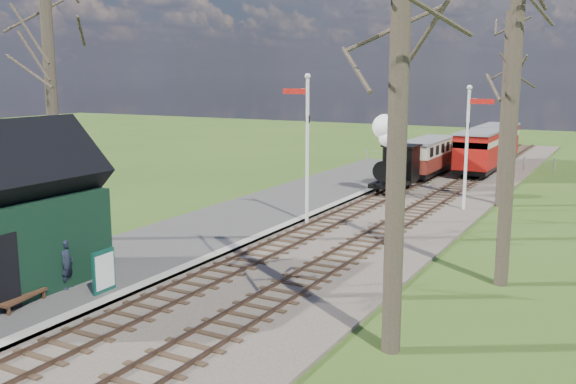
# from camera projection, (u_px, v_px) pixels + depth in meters

# --- Properties ---
(distant_hills) EXTENTS (114.40, 48.00, 22.02)m
(distant_hills) POSITION_uv_depth(u_px,v_px,m) (523.00, 282.00, 70.24)
(distant_hills) COLOR #385B23
(distant_hills) RESTS_ON ground
(ballast_bed) EXTENTS (8.00, 60.00, 0.10)m
(ballast_bed) POSITION_uv_depth(u_px,v_px,m) (401.00, 204.00, 30.76)
(ballast_bed) COLOR brown
(ballast_bed) RESTS_ON ground
(track_near) EXTENTS (1.60, 60.00, 0.15)m
(track_near) POSITION_uv_depth(u_px,v_px,m) (375.00, 200.00, 31.36)
(track_near) COLOR brown
(track_near) RESTS_ON ground
(track_far) EXTENTS (1.60, 60.00, 0.15)m
(track_far) POSITION_uv_depth(u_px,v_px,m) (427.00, 206.00, 30.14)
(track_far) COLOR brown
(track_far) RESTS_ON ground
(platform) EXTENTS (5.00, 44.00, 0.20)m
(platform) POSITION_uv_depth(u_px,v_px,m) (223.00, 226.00, 26.10)
(platform) COLOR #474442
(platform) RESTS_ON ground
(coping_strip) EXTENTS (0.40, 44.00, 0.21)m
(coping_strip) POSITION_uv_depth(u_px,v_px,m) (272.00, 232.00, 25.01)
(coping_strip) COLOR #B2AD9E
(coping_strip) RESTS_ON ground
(semaphore_near) EXTENTS (1.22, 0.24, 6.22)m
(semaphore_near) POSITION_uv_depth(u_px,v_px,m) (306.00, 138.00, 25.90)
(semaphore_near) COLOR silver
(semaphore_near) RESTS_ON ground
(semaphore_far) EXTENTS (1.22, 0.24, 5.72)m
(semaphore_far) POSITION_uv_depth(u_px,v_px,m) (469.00, 138.00, 28.72)
(semaphore_far) COLOR silver
(semaphore_far) RESTS_ON ground
(bare_trees) EXTENTS (15.51, 22.39, 12.00)m
(bare_trees) POSITION_uv_depth(u_px,v_px,m) (280.00, 106.00, 19.53)
(bare_trees) COLOR #382D23
(bare_trees) RESTS_ON ground
(fence_line) EXTENTS (12.60, 0.08, 1.00)m
(fence_line) POSITION_uv_depth(u_px,v_px,m) (454.00, 159.00, 43.23)
(fence_line) COLOR slate
(fence_line) RESTS_ON ground
(locomotive) EXTENTS (1.61, 3.76, 4.03)m
(locomotive) POSITION_uv_depth(u_px,v_px,m) (394.00, 158.00, 33.33)
(locomotive) COLOR black
(locomotive) RESTS_ON ground
(coach) EXTENTS (1.88, 6.44, 1.98)m
(coach) POSITION_uv_depth(u_px,v_px,m) (428.00, 155.00, 38.65)
(coach) COLOR black
(coach) RESTS_ON ground
(red_carriage_a) EXTENTS (2.13, 5.28, 2.24)m
(red_carriage_a) POSITION_uv_depth(u_px,v_px,m) (479.00, 151.00, 39.16)
(red_carriage_a) COLOR black
(red_carriage_a) RESTS_ON ground
(red_carriage_b) EXTENTS (2.13, 5.28, 2.24)m
(red_carriage_b) POSITION_uv_depth(u_px,v_px,m) (497.00, 143.00, 43.91)
(red_carriage_b) COLOR black
(red_carriage_b) RESTS_ON ground
(sign_board) EXTENTS (0.13, 0.82, 1.19)m
(sign_board) POSITION_uv_depth(u_px,v_px,m) (104.00, 271.00, 17.75)
(sign_board) COLOR #0D3F33
(sign_board) RESTS_ON platform
(bench) EXTENTS (0.70, 1.58, 0.87)m
(bench) POSITION_uv_depth(u_px,v_px,m) (17.00, 291.00, 16.72)
(bench) COLOR #452918
(bench) RESTS_ON platform
(person) EXTENTS (0.48, 0.59, 1.42)m
(person) POSITION_uv_depth(u_px,v_px,m) (67.00, 264.00, 18.04)
(person) COLOR black
(person) RESTS_ON platform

